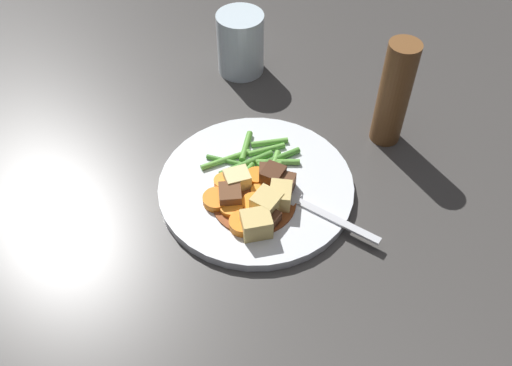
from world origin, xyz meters
name	(u,v)px	position (x,y,z in m)	size (l,w,h in m)	color
ground_plane	(256,190)	(0.00, 0.00, 0.00)	(3.00, 3.00, 0.00)	#423F3D
dinner_plate	(256,186)	(0.00, 0.00, 0.01)	(0.26, 0.26, 0.01)	white
stew_sauce	(252,201)	(0.03, 0.00, 0.01)	(0.11, 0.11, 0.00)	brown
carrot_slice_0	(252,204)	(0.04, 0.00, 0.02)	(0.03, 0.03, 0.01)	orange
carrot_slice_1	(217,200)	(0.04, -0.05, 0.02)	(0.04, 0.04, 0.01)	orange
carrot_slice_2	(243,223)	(0.07, -0.01, 0.02)	(0.03, 0.03, 0.01)	orange
carrot_slice_3	(224,183)	(0.01, -0.04, 0.02)	(0.03, 0.03, 0.01)	orange
carrot_slice_4	(231,207)	(0.05, -0.03, 0.02)	(0.03, 0.03, 0.01)	orange
carrot_slice_5	(254,177)	(-0.01, 0.00, 0.02)	(0.03, 0.03, 0.01)	orange
carrot_slice_6	(261,192)	(0.02, 0.01, 0.02)	(0.03, 0.03, 0.01)	orange
potato_chunk_0	(266,204)	(0.05, 0.02, 0.03)	(0.03, 0.03, 0.03)	#DBBC6B
potato_chunk_1	(237,180)	(0.01, -0.02, 0.03)	(0.03, 0.03, 0.02)	#EAD68C
potato_chunk_2	(280,196)	(0.03, 0.03, 0.03)	(0.03, 0.03, 0.03)	#DBBC6B
potato_chunk_3	(256,224)	(0.08, 0.01, 0.03)	(0.03, 0.04, 0.03)	#DBBC6B
meat_chunk_0	(230,196)	(0.03, -0.03, 0.02)	(0.03, 0.03, 0.02)	brown
meat_chunk_1	(268,220)	(0.07, 0.02, 0.02)	(0.02, 0.03, 0.02)	#4C2B19
meat_chunk_2	(266,171)	(-0.01, 0.01, 0.02)	(0.02, 0.02, 0.02)	#56331E
meat_chunk_3	(286,184)	(0.01, 0.04, 0.02)	(0.03, 0.02, 0.02)	#56331E
meat_chunk_4	(273,175)	(0.00, 0.02, 0.03)	(0.03, 0.03, 0.03)	#4C2B19
green_bean_0	(279,158)	(-0.04, 0.03, 0.02)	(0.01, 0.01, 0.07)	#4C8E33
green_bean_1	(262,169)	(-0.02, 0.01, 0.02)	(0.01, 0.01, 0.06)	#66AD42
green_bean_2	(271,170)	(-0.02, 0.02, 0.02)	(0.01, 0.01, 0.07)	#66AD42
green_bean_3	(270,142)	(-0.07, 0.01, 0.02)	(0.01, 0.01, 0.05)	#66AD42
green_bean_4	(226,160)	(-0.04, -0.04, 0.02)	(0.01, 0.01, 0.07)	#66AD42
green_bean_5	(227,161)	(-0.03, -0.04, 0.02)	(0.01, 0.01, 0.06)	#4C8E33
green_bean_6	(246,163)	(-0.03, -0.02, 0.02)	(0.01, 0.01, 0.08)	#4C8E33
green_bean_7	(242,176)	(-0.01, -0.02, 0.02)	(0.01, 0.01, 0.05)	#599E38
green_bean_8	(266,150)	(-0.06, 0.01, 0.02)	(0.01, 0.01, 0.05)	#66AD42
green_bean_9	(246,146)	(-0.06, -0.02, 0.02)	(0.01, 0.01, 0.05)	#599E38
green_bean_10	(278,162)	(-0.04, 0.03, 0.02)	(0.01, 0.01, 0.06)	#66AD42
fork	(312,208)	(0.04, 0.07, 0.02)	(0.10, 0.16, 0.00)	silver
water_glass	(241,43)	(-0.26, -0.05, 0.05)	(0.07, 0.07, 0.10)	silver
pepper_mill	(394,94)	(-0.12, 0.18, 0.08)	(0.04, 0.04, 0.16)	brown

